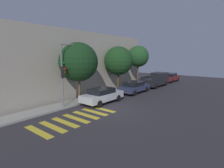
{
  "coord_description": "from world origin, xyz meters",
  "views": [
    {
      "loc": [
        -10.42,
        -8.46,
        4.33
      ],
      "look_at": [
        2.77,
        2.1,
        1.6
      ],
      "focal_mm": 28.0,
      "sensor_mm": 36.0,
      "label": 1
    }
  ],
  "objects_px": {
    "sedan_middle": "(134,87)",
    "tree_far_end": "(138,56)",
    "sedan_near_corner": "(102,95)",
    "tree_midblock": "(118,61)",
    "tree_near_corner": "(79,62)",
    "traffic_light_pole": "(66,66)",
    "pickup_truck": "(156,80)",
    "sedan_far_end": "(170,77)"
  },
  "relations": [
    {
      "from": "sedan_middle",
      "to": "tree_midblock",
      "type": "height_order",
      "value": "tree_midblock"
    },
    {
      "from": "traffic_light_pole",
      "to": "tree_midblock",
      "type": "relative_size",
      "value": 0.99
    },
    {
      "from": "sedan_middle",
      "to": "sedan_far_end",
      "type": "relative_size",
      "value": 0.94
    },
    {
      "from": "sedan_far_end",
      "to": "tree_near_corner",
      "type": "xyz_separation_m",
      "value": [
        -18.42,
        1.71,
        3.0
      ]
    },
    {
      "from": "traffic_light_pole",
      "to": "sedan_far_end",
      "type": "bearing_deg",
      "value": -3.62
    },
    {
      "from": "sedan_far_end",
      "to": "traffic_light_pole",
      "type": "bearing_deg",
      "value": 176.38
    },
    {
      "from": "sedan_middle",
      "to": "tree_far_end",
      "type": "bearing_deg",
      "value": 25.04
    },
    {
      "from": "sedan_middle",
      "to": "pickup_truck",
      "type": "bearing_deg",
      "value": 0.0
    },
    {
      "from": "sedan_far_end",
      "to": "tree_far_end",
      "type": "height_order",
      "value": "tree_far_end"
    },
    {
      "from": "tree_near_corner",
      "to": "tree_far_end",
      "type": "height_order",
      "value": "tree_far_end"
    },
    {
      "from": "traffic_light_pole",
      "to": "sedan_near_corner",
      "type": "distance_m",
      "value": 4.22
    },
    {
      "from": "pickup_truck",
      "to": "tree_far_end",
      "type": "bearing_deg",
      "value": 143.13
    },
    {
      "from": "sedan_near_corner",
      "to": "tree_near_corner",
      "type": "distance_m",
      "value": 3.71
    },
    {
      "from": "sedan_far_end",
      "to": "tree_near_corner",
      "type": "relative_size",
      "value": 0.83
    },
    {
      "from": "sedan_near_corner",
      "to": "sedan_far_end",
      "type": "relative_size",
      "value": 0.93
    },
    {
      "from": "tree_near_corner",
      "to": "sedan_near_corner",
      "type": "bearing_deg",
      "value": -53.62
    },
    {
      "from": "sedan_far_end",
      "to": "tree_far_end",
      "type": "distance_m",
      "value": 8.76
    },
    {
      "from": "tree_midblock",
      "to": "tree_far_end",
      "type": "xyz_separation_m",
      "value": [
        4.53,
        0.0,
        0.5
      ]
    },
    {
      "from": "tree_near_corner",
      "to": "tree_far_end",
      "type": "relative_size",
      "value": 0.97
    },
    {
      "from": "sedan_middle",
      "to": "tree_near_corner",
      "type": "distance_m",
      "value": 7.73
    },
    {
      "from": "traffic_light_pole",
      "to": "pickup_truck",
      "type": "height_order",
      "value": "traffic_light_pole"
    },
    {
      "from": "traffic_light_pole",
      "to": "tree_far_end",
      "type": "height_order",
      "value": "tree_far_end"
    },
    {
      "from": "sedan_middle",
      "to": "tree_midblock",
      "type": "distance_m",
      "value": 3.58
    },
    {
      "from": "sedan_far_end",
      "to": "pickup_truck",
      "type": "bearing_deg",
      "value": 180.0
    },
    {
      "from": "sedan_near_corner",
      "to": "tree_midblock",
      "type": "distance_m",
      "value": 5.89
    },
    {
      "from": "sedan_near_corner",
      "to": "sedan_middle",
      "type": "distance_m",
      "value": 5.64
    },
    {
      "from": "pickup_truck",
      "to": "tree_midblock",
      "type": "bearing_deg",
      "value": 165.9
    },
    {
      "from": "sedan_middle",
      "to": "tree_far_end",
      "type": "xyz_separation_m",
      "value": [
        3.66,
        1.71,
        3.52
      ]
    },
    {
      "from": "traffic_light_pole",
      "to": "tree_far_end",
      "type": "xyz_separation_m",
      "value": [
        12.23,
        0.44,
        0.76
      ]
    },
    {
      "from": "sedan_near_corner",
      "to": "sedan_far_end",
      "type": "xyz_separation_m",
      "value": [
        17.16,
        0.0,
        0.04
      ]
    },
    {
      "from": "traffic_light_pole",
      "to": "sedan_far_end",
      "type": "distance_m",
      "value": 20.32
    },
    {
      "from": "sedan_near_corner",
      "to": "pickup_truck",
      "type": "relative_size",
      "value": 0.82
    },
    {
      "from": "pickup_truck",
      "to": "tree_midblock",
      "type": "distance_m",
      "value": 7.55
    },
    {
      "from": "tree_near_corner",
      "to": "tree_midblock",
      "type": "relative_size",
      "value": 1.02
    },
    {
      "from": "sedan_near_corner",
      "to": "tree_midblock",
      "type": "height_order",
      "value": "tree_midblock"
    },
    {
      "from": "traffic_light_pole",
      "to": "tree_near_corner",
      "type": "relative_size",
      "value": 0.97
    },
    {
      "from": "sedan_near_corner",
      "to": "sedan_far_end",
      "type": "bearing_deg",
      "value": 0.0
    },
    {
      "from": "sedan_middle",
      "to": "sedan_far_end",
      "type": "xyz_separation_m",
      "value": [
        11.52,
        0.0,
        0.05
      ]
    },
    {
      "from": "sedan_near_corner",
      "to": "pickup_truck",
      "type": "distance_m",
      "value": 11.58
    },
    {
      "from": "sedan_middle",
      "to": "tree_midblock",
      "type": "relative_size",
      "value": 0.8
    },
    {
      "from": "sedan_middle",
      "to": "pickup_truck",
      "type": "distance_m",
      "value": 5.94
    },
    {
      "from": "sedan_middle",
      "to": "tree_far_end",
      "type": "height_order",
      "value": "tree_far_end"
    }
  ]
}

